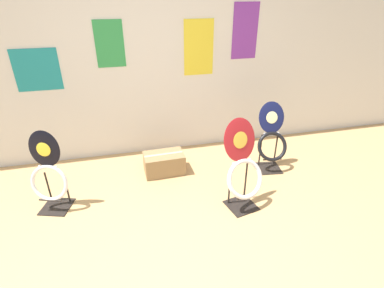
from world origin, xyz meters
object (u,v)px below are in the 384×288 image
at_px(toilet_seat_display_crimson_swirl, 243,171).
at_px(toilet_seat_display_navy_moon, 272,141).
at_px(storage_box, 164,163).
at_px(toilet_seat_display_jazz_black, 49,175).

bearing_deg(toilet_seat_display_crimson_swirl, toilet_seat_display_navy_moon, 44.24).
bearing_deg(storage_box, toilet_seat_display_navy_moon, -9.26).
relative_size(toilet_seat_display_crimson_swirl, storage_box, 1.92).
height_order(toilet_seat_display_jazz_black, storage_box, toilet_seat_display_jazz_black).
height_order(toilet_seat_display_crimson_swirl, storage_box, toilet_seat_display_crimson_swirl).
height_order(toilet_seat_display_navy_moon, storage_box, toilet_seat_display_navy_moon).
bearing_deg(toilet_seat_display_jazz_black, toilet_seat_display_crimson_swirl, -12.64).
distance_m(toilet_seat_display_crimson_swirl, toilet_seat_display_jazz_black, 1.89).
bearing_deg(toilet_seat_display_jazz_black, toilet_seat_display_navy_moon, 4.19).
bearing_deg(storage_box, toilet_seat_display_jazz_black, -161.81).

